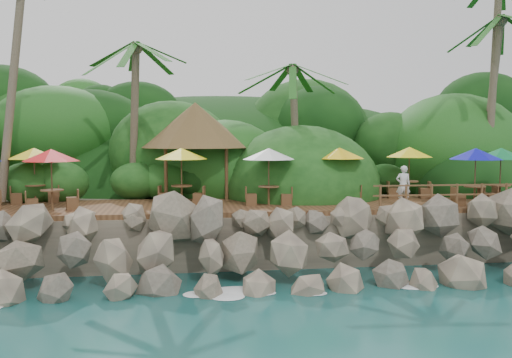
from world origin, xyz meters
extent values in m
plane|color=#19514F|center=(0.00, 0.00, 0.00)|extent=(140.00, 140.00, 0.00)
cube|color=gray|center=(0.00, 16.00, 1.05)|extent=(32.00, 25.20, 2.10)
ellipsoid|color=#143811|center=(0.00, 23.50, 0.00)|extent=(44.80, 28.00, 15.40)
cube|color=brown|center=(0.00, 6.00, 2.20)|extent=(26.00, 5.00, 0.20)
ellipsoid|color=white|center=(-6.00, 0.30, 0.03)|extent=(1.20, 0.80, 0.06)
ellipsoid|color=white|center=(-3.00, 0.30, 0.03)|extent=(1.20, 0.80, 0.06)
ellipsoid|color=white|center=(0.00, 0.30, 0.03)|extent=(1.20, 0.80, 0.06)
ellipsoid|color=white|center=(3.00, 0.30, 0.03)|extent=(1.20, 0.80, 0.06)
ellipsoid|color=white|center=(6.00, 0.30, 0.03)|extent=(1.20, 0.80, 0.06)
cylinder|color=brown|center=(-10.43, 8.37, 9.25)|extent=(1.40, 3.01, 13.71)
cylinder|color=brown|center=(-5.42, 9.25, 5.94)|extent=(0.83, 1.01, 7.29)
ellipsoid|color=#23601E|center=(-5.42, 9.25, 9.58)|extent=(6.00, 6.00, 2.40)
cylinder|color=brown|center=(2.42, 9.35, 5.50)|extent=(0.89, 1.02, 6.41)
ellipsoid|color=#23601E|center=(2.42, 9.35, 8.70)|extent=(6.00, 6.00, 2.40)
cylinder|color=brown|center=(12.42, 8.47, 7.95)|extent=(1.29, 1.28, 11.29)
cylinder|color=brown|center=(12.50, 8.78, 6.75)|extent=(0.45, 1.60, 8.86)
ellipsoid|color=#23601E|center=(12.50, 8.78, 11.19)|extent=(6.00, 6.00, 2.40)
cylinder|color=brown|center=(-3.93, 7.93, 3.50)|extent=(0.16, 0.16, 2.40)
cylinder|color=brown|center=(-1.13, 7.93, 3.50)|extent=(0.16, 0.16, 2.40)
cylinder|color=brown|center=(-3.93, 10.73, 3.50)|extent=(0.16, 0.16, 2.40)
cylinder|color=brown|center=(-1.13, 10.73, 3.50)|extent=(0.16, 0.16, 2.40)
cone|color=brown|center=(-2.53, 9.33, 5.80)|extent=(5.29, 5.29, 2.20)
cylinder|color=brown|center=(-9.62, 7.57, 2.70)|extent=(0.09, 0.09, 0.80)
cylinder|color=brown|center=(-9.62, 7.57, 3.11)|extent=(0.90, 0.90, 0.05)
cylinder|color=brown|center=(-9.62, 7.57, 3.48)|extent=(0.05, 0.05, 2.37)
cone|color=yellow|center=(-9.62, 7.57, 4.51)|extent=(2.26, 2.26, 0.48)
cube|color=brown|center=(-10.35, 7.41, 2.55)|extent=(0.53, 0.53, 0.50)
cube|color=brown|center=(-8.88, 7.72, 2.55)|extent=(0.53, 0.53, 0.50)
cylinder|color=brown|center=(-8.34, 5.13, 2.70)|extent=(0.09, 0.09, 0.80)
cylinder|color=brown|center=(-8.34, 5.13, 3.11)|extent=(0.90, 0.90, 0.05)
cylinder|color=brown|center=(-8.34, 5.13, 3.48)|extent=(0.05, 0.05, 2.37)
cone|color=red|center=(-8.34, 5.13, 4.51)|extent=(2.26, 2.26, 0.48)
cube|color=brown|center=(-9.07, 4.94, 2.55)|extent=(0.55, 0.55, 0.50)
cube|color=brown|center=(-7.61, 5.33, 2.55)|extent=(0.55, 0.55, 0.50)
cylinder|color=brown|center=(-3.21, 6.37, 2.70)|extent=(0.09, 0.09, 0.80)
cylinder|color=brown|center=(-3.21, 6.37, 3.11)|extent=(0.90, 0.90, 0.05)
cylinder|color=brown|center=(-3.21, 6.37, 3.48)|extent=(0.05, 0.05, 2.37)
cone|color=yellow|center=(-3.21, 6.37, 4.51)|extent=(2.26, 2.26, 0.48)
cube|color=brown|center=(-3.94, 6.55, 2.55)|extent=(0.54, 0.54, 0.50)
cube|color=brown|center=(-2.48, 6.20, 2.55)|extent=(0.54, 0.54, 0.50)
cylinder|color=brown|center=(10.61, 4.69, 2.70)|extent=(0.09, 0.09, 0.80)
cylinder|color=brown|center=(10.61, 4.69, 3.11)|extent=(0.90, 0.90, 0.05)
cylinder|color=brown|center=(10.61, 4.69, 3.48)|extent=(0.05, 0.05, 2.37)
cone|color=#0B6934|center=(10.61, 4.69, 4.51)|extent=(2.26, 2.26, 0.48)
cube|color=brown|center=(9.86, 4.56, 2.55)|extent=(0.52, 0.52, 0.50)
cylinder|color=brown|center=(7.55, 7.30, 2.70)|extent=(0.09, 0.09, 0.80)
cylinder|color=brown|center=(7.55, 7.30, 3.11)|extent=(0.90, 0.90, 0.05)
cylinder|color=brown|center=(7.55, 7.30, 3.48)|extent=(0.05, 0.05, 2.37)
cone|color=yellow|center=(7.55, 7.30, 4.51)|extent=(2.26, 2.26, 0.48)
cube|color=brown|center=(6.80, 7.43, 2.55)|extent=(0.52, 0.52, 0.50)
cube|color=brown|center=(8.29, 7.17, 2.55)|extent=(0.52, 0.52, 0.50)
cylinder|color=brown|center=(3.78, 6.14, 2.70)|extent=(0.09, 0.09, 0.80)
cylinder|color=brown|center=(3.78, 6.14, 3.11)|extent=(0.90, 0.90, 0.05)
cylinder|color=brown|center=(3.78, 6.14, 3.48)|extent=(0.05, 0.05, 2.37)
cone|color=yellow|center=(3.78, 6.14, 4.51)|extent=(2.26, 2.26, 0.48)
cube|color=brown|center=(3.07, 6.39, 2.55)|extent=(0.57, 0.57, 0.50)
cube|color=brown|center=(4.49, 5.90, 2.55)|extent=(0.57, 0.57, 0.50)
cylinder|color=brown|center=(0.49, 5.55, 2.70)|extent=(0.09, 0.09, 0.80)
cylinder|color=brown|center=(0.49, 5.55, 3.11)|extent=(0.90, 0.90, 0.05)
cylinder|color=brown|center=(0.49, 5.55, 3.48)|extent=(0.05, 0.05, 2.37)
cone|color=white|center=(0.49, 5.55, 4.51)|extent=(2.26, 2.26, 0.48)
cube|color=brown|center=(-0.26, 5.60, 2.55)|extent=(0.48, 0.48, 0.50)
cube|color=brown|center=(1.24, 5.50, 2.55)|extent=(0.48, 0.48, 0.50)
cylinder|color=brown|center=(9.28, 4.42, 2.70)|extent=(0.09, 0.09, 0.80)
cylinder|color=brown|center=(9.28, 4.42, 3.11)|extent=(0.90, 0.90, 0.05)
cylinder|color=brown|center=(9.28, 4.42, 3.48)|extent=(0.05, 0.05, 2.37)
cone|color=#0C0DA4|center=(9.28, 4.42, 4.51)|extent=(2.26, 2.26, 0.48)
cube|color=brown|center=(8.53, 4.39, 2.55)|extent=(0.47, 0.47, 0.50)
cube|color=brown|center=(10.03, 4.46, 2.55)|extent=(0.47, 0.47, 0.50)
cylinder|color=brown|center=(1.56, 7.00, 2.70)|extent=(0.09, 0.09, 0.80)
cylinder|color=brown|center=(1.56, 7.00, 3.11)|extent=(0.90, 0.90, 0.05)
cylinder|color=brown|center=(1.56, 7.00, 3.48)|extent=(0.05, 0.05, 2.37)
cone|color=white|center=(1.56, 7.00, 4.51)|extent=(2.26, 2.26, 0.48)
cube|color=brown|center=(0.86, 7.28, 2.55)|extent=(0.59, 0.59, 0.50)
cube|color=brown|center=(2.26, 6.71, 2.55)|extent=(0.59, 0.59, 0.50)
cylinder|color=brown|center=(4.76, 3.65, 2.80)|extent=(0.10, 0.10, 1.00)
cylinder|color=brown|center=(5.86, 3.65, 2.80)|extent=(0.10, 0.10, 1.00)
cylinder|color=brown|center=(6.96, 3.65, 2.80)|extent=(0.10, 0.10, 1.00)
cylinder|color=brown|center=(8.06, 3.65, 2.80)|extent=(0.10, 0.10, 1.00)
cylinder|color=brown|center=(9.16, 3.65, 2.80)|extent=(0.10, 0.10, 1.00)
cylinder|color=brown|center=(10.26, 3.65, 2.80)|extent=(0.10, 0.10, 1.00)
cube|color=brown|center=(8.61, 3.65, 3.25)|extent=(8.30, 0.06, 0.06)
cube|color=brown|center=(8.61, 3.65, 2.85)|extent=(8.30, 0.06, 0.06)
imported|color=silver|center=(6.26, 4.92, 3.15)|extent=(0.70, 0.53, 1.70)
camera|label=1|loc=(-3.17, -17.32, 5.25)|focal=38.12mm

